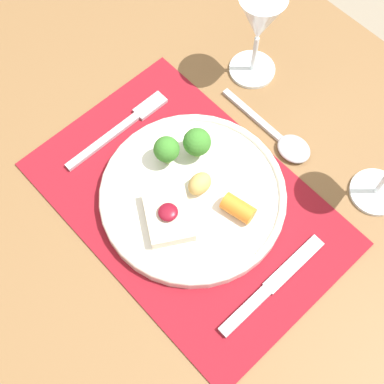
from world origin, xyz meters
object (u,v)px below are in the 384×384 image
at_px(knife, 266,291).
at_px(spoon, 286,143).
at_px(dinner_plate, 191,193).
at_px(wine_glass_far, 259,23).
at_px(fork, 124,125).

relative_size(knife, spoon, 1.08).
distance_m(knife, spoon, 0.24).
bearing_deg(dinner_plate, wine_glass_far, 113.73).
distance_m(fork, wine_glass_far, 0.26).
xyz_separation_m(dinner_plate, spoon, (0.03, 0.17, -0.01)).
distance_m(dinner_plate, spoon, 0.17).
bearing_deg(dinner_plate, fork, 178.01).
bearing_deg(knife, dinner_plate, 170.65).
relative_size(dinner_plate, knife, 1.42).
height_order(knife, spoon, spoon).
xyz_separation_m(fork, wine_glass_far, (0.06, 0.23, 0.11)).
bearing_deg(dinner_plate, spoon, 78.82).
bearing_deg(spoon, fork, -140.76).
bearing_deg(wine_glass_far, knife, -42.82).
distance_m(dinner_plate, fork, 0.16).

